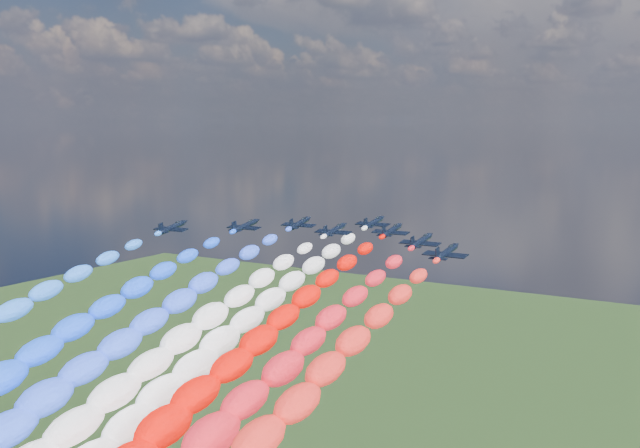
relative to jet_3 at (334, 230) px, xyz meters
The scene contains 15 objects.
jet_0 37.30m from the jet_3, 156.59° to the right, with size 8.37×11.23×2.47m, color black, non-canonical shape.
jet_1 21.92m from the jet_3, 169.29° to the right, with size 8.37×11.23×2.47m, color black, non-canonical shape.
trail_1 65.52m from the jet_3, 109.80° to the right, with size 6.90×109.01×36.97m, color #174CFF, non-canonical shape.
jet_2 14.46m from the jet_3, 154.65° to the left, with size 8.37×11.23×2.47m, color black, non-canonical shape.
trail_2 53.64m from the jet_3, 104.78° to the right, with size 6.90×109.01×36.97m, color #2E54FF, non-canonical shape.
jet_3 is the anchor object (origin of this frame).
trail_3 57.95m from the jet_3, 90.00° to the right, with size 6.90×109.01×36.97m, color white, non-canonical shape.
jet_4 16.63m from the jet_3, 85.30° to the left, with size 8.37×11.23×2.47m, color black, non-canonical shape.
trail_4 42.27m from the jet_3, 88.01° to the right, with size 6.90×109.01×36.97m, color white, non-canonical shape.
jet_5 12.70m from the jet_3, 28.21° to the left, with size 8.37×11.23×2.47m, color black, non-canonical shape.
trail_5 53.39m from the jet_3, 77.32° to the right, with size 6.90×109.01×36.97m, color #F90C03, non-canonical shape.
jet_6 23.71m from the jet_3, 12.66° to the right, with size 8.37×11.23×2.47m, color black, non-canonical shape.
trail_6 67.08m from the jet_3, 69.21° to the right, with size 6.90×109.01×36.97m, color red, non-canonical shape.
jet_7 36.33m from the jet_3, 25.54° to the right, with size 8.37×11.23×2.47m, color black, non-canonical shape.
trail_7 80.15m from the jet_3, 65.34° to the right, with size 6.90×109.01×36.97m, color red, non-canonical shape.
Camera 1 is at (87.14, -142.61, 119.22)m, focal length 44.67 mm.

